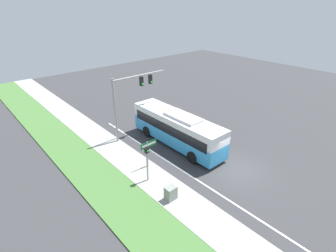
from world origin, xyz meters
The scene contains 9 objects.
ground_plane centered at (0.00, 0.00, 0.00)m, with size 80.00×80.00×0.00m, color #38383A.
sidewalk centered at (-6.20, 0.00, 0.06)m, with size 2.80×80.00×0.12m.
grass_verge centered at (-9.40, 0.00, 0.05)m, with size 3.60×80.00×0.10m.
lane_divider_near centered at (-3.60, 0.00, 0.00)m, with size 0.14×30.00×0.01m.
bus centered at (-1.00, 6.39, 1.79)m, with size 2.60×10.39×3.30m.
signal_gantry centered at (-3.25, 10.61, 4.57)m, with size 6.02×0.41×6.42m.
pedestrian_signal centered at (-6.59, 3.66, 2.06)m, with size 0.28×0.34×3.02m.
street_sign centered at (-5.38, 5.11, 1.84)m, with size 1.59×0.08×2.50m.
utility_cabinet centered at (-6.67, 0.91, 0.63)m, with size 0.78×0.60×1.01m.
Camera 1 is at (-16.20, -9.73, 12.77)m, focal length 28.00 mm.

